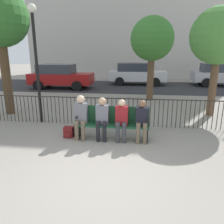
% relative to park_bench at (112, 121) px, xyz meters
% --- Properties ---
extents(ground_plane, '(80.00, 80.00, 0.00)m').
position_rel_park_bench_xyz_m(ground_plane, '(0.00, -2.14, -0.50)').
color(ground_plane, gray).
extents(park_bench, '(2.06, 0.45, 0.92)m').
position_rel_park_bench_xyz_m(park_bench, '(0.00, 0.00, 0.00)').
color(park_bench, '#194728').
rests_on(park_bench, ground).
extents(seated_person_0, '(0.34, 0.39, 1.25)m').
position_rel_park_bench_xyz_m(seated_person_0, '(-0.87, -0.13, 0.20)').
color(seated_person_0, brown).
rests_on(seated_person_0, ground).
extents(seated_person_1, '(0.34, 0.39, 1.20)m').
position_rel_park_bench_xyz_m(seated_person_1, '(-0.27, -0.13, 0.17)').
color(seated_person_1, black).
rests_on(seated_person_1, ground).
extents(seated_person_2, '(0.34, 0.39, 1.17)m').
position_rel_park_bench_xyz_m(seated_person_2, '(0.27, -0.13, 0.15)').
color(seated_person_2, '#3D3D42').
rests_on(seated_person_2, ground).
extents(seated_person_3, '(0.34, 0.39, 1.16)m').
position_rel_park_bench_xyz_m(seated_person_3, '(0.82, -0.13, 0.14)').
color(seated_person_3, brown).
rests_on(seated_person_3, ground).
extents(backpack, '(0.27, 0.25, 0.31)m').
position_rel_park_bench_xyz_m(backpack, '(-1.27, -0.09, -0.35)').
color(backpack, maroon).
rests_on(backpack, ground).
extents(fence_railing, '(9.01, 0.03, 0.95)m').
position_rel_park_bench_xyz_m(fence_railing, '(-0.02, 1.13, 0.06)').
color(fence_railing, '#2D2823').
rests_on(fence_railing, ground).
extents(tree_0, '(2.06, 2.06, 3.99)m').
position_rel_park_bench_xyz_m(tree_0, '(3.51, 2.90, 2.42)').
color(tree_0, brown).
rests_on(tree_0, ground).
extents(tree_2, '(2.11, 2.11, 4.08)m').
position_rel_park_bench_xyz_m(tree_2, '(1.25, 5.43, 2.47)').
color(tree_2, brown).
rests_on(tree_2, ground).
extents(lamp_post, '(0.28, 0.28, 3.86)m').
position_rel_park_bench_xyz_m(lamp_post, '(-2.69, 1.20, 2.03)').
color(lamp_post, black).
rests_on(lamp_post, ground).
extents(street_surface, '(24.00, 6.00, 0.01)m').
position_rel_park_bench_xyz_m(street_surface, '(0.00, 9.86, -0.50)').
color(street_surface, '#2B2B2D').
rests_on(street_surface, ground).
extents(parked_car_0, '(4.20, 1.94, 1.62)m').
position_rel_park_bench_xyz_m(parked_car_0, '(0.46, 10.98, 0.34)').
color(parked_car_0, silver).
rests_on(parked_car_0, ground).
extents(parked_car_1, '(4.20, 1.94, 1.62)m').
position_rel_park_bench_xyz_m(parked_car_1, '(-4.64, 8.48, 0.34)').
color(parked_car_1, maroon).
rests_on(parked_car_1, ground).
extents(parked_car_2, '(4.20, 1.94, 1.62)m').
position_rel_park_bench_xyz_m(parked_car_2, '(6.59, 11.06, 0.34)').
color(parked_car_2, '#B7B7BC').
rests_on(parked_car_2, ground).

